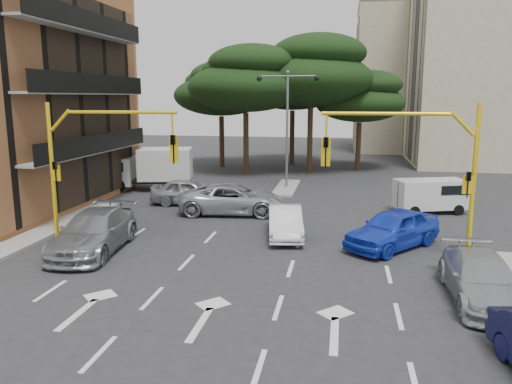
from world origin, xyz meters
TOP-DOWN VIEW (x-y plane):
  - ground at (0.00, 0.00)m, footprint 120.00×120.00m
  - median_strip at (0.00, 16.00)m, footprint 1.40×6.00m
  - apartment_beige_far at (12.95, 44.00)m, footprint 16.20×12.15m
  - pine_left_near at (-3.94, 21.96)m, footprint 9.15×9.15m
  - pine_center at (1.06, 23.96)m, footprint 9.98×9.98m
  - pine_left_far at (-6.94, 25.96)m, footprint 8.32×8.32m
  - pine_right at (5.06, 25.96)m, footprint 7.49×7.49m
  - pine_back at (-0.94, 28.96)m, footprint 9.15×9.15m
  - signal_mast_right at (6.80, 1.99)m, footprint 5.79×0.37m
  - signal_mast_left at (-6.80, 1.99)m, footprint 5.79×0.37m
  - street_lamp_center at (0.00, 16.00)m, footprint 4.16×0.36m
  - car_white_hatch at (1.30, 4.17)m, footprint 2.09×4.33m
  - car_blue_compact at (5.91, 3.32)m, footprint 4.54×4.88m
  - car_silver_wagon at (-6.13, 0.71)m, footprint 2.79×5.78m
  - car_silver_cross_a at (-2.00, 8.20)m, footprint 5.98×3.22m
  - car_silver_cross_b at (-5.00, 10.02)m, footprint 4.62×2.18m
  - car_silver_parked at (8.11, -1.88)m, footprint 1.99×4.87m
  - van_white at (8.50, 10.29)m, footprint 4.04×2.73m
  - box_truck_a at (-9.00, 14.00)m, footprint 6.11×3.59m

SIDE VIEW (x-z plane):
  - ground at x=0.00m, z-range 0.00..0.00m
  - median_strip at x=0.00m, z-range 0.00..0.15m
  - car_white_hatch at x=1.30m, z-range 0.00..1.37m
  - car_silver_parked at x=8.11m, z-range 0.00..1.41m
  - car_silver_cross_b at x=-5.00m, z-range 0.00..1.53m
  - car_silver_cross_a at x=-2.00m, z-range 0.00..1.59m
  - car_silver_wagon at x=-6.13m, z-range 0.00..1.62m
  - car_blue_compact at x=5.91m, z-range 0.00..1.63m
  - van_white at x=8.50m, z-range 0.00..1.85m
  - box_truck_a at x=-9.00m, z-range 0.00..2.82m
  - signal_mast_right at x=6.80m, z-range 0.88..6.88m
  - signal_mast_left at x=-6.80m, z-range 0.88..6.88m
  - street_lamp_center at x=0.00m, z-range 1.54..9.31m
  - pine_right at x=5.06m, z-range 2.03..10.40m
  - pine_left_far at x=-6.94m, z-range 2.26..11.56m
  - pine_left_near at x=-3.94m, z-range 2.49..12.72m
  - pine_back at x=-0.94m, z-range 2.49..12.72m
  - pine_center at x=1.06m, z-range 2.72..13.88m
  - apartment_beige_far at x=12.95m, z-range 0.00..16.70m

